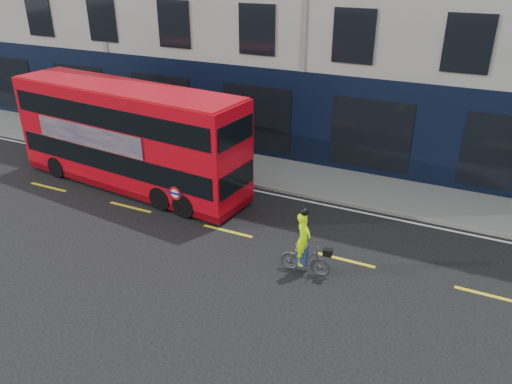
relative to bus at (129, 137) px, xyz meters
The scene contains 7 objects.
ground 6.25m from the bus, 31.57° to the right, with size 120.00×120.00×0.00m, color black.
pavement 6.39m from the bus, 34.02° to the left, with size 60.00×3.00×0.12m, color slate.
kerb 5.74m from the bus, 20.68° to the left, with size 60.00×0.12×0.13m, color gray.
road_edge_line 5.66m from the bus, 17.64° to the left, with size 58.00×0.10×0.01m, color silver.
lane_dashes 5.66m from the bus, 17.58° to the right, with size 58.00×0.12×0.01m, color yellow, non-canonical shape.
bus is the anchor object (origin of this frame).
cyclist 8.67m from the bus, 18.51° to the right, with size 1.52×0.60×2.08m.
Camera 1 is at (6.97, -11.01, 8.33)m, focal length 35.00 mm.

